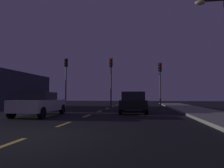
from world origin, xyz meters
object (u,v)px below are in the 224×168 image
car_stopped_ahead (133,102)px  traffic_signal_right (160,76)px  traffic_signal_center (111,73)px  street_lamp_right (221,45)px  car_adjacent_lane (40,104)px  traffic_signal_left (66,73)px

car_stopped_ahead → traffic_signal_right: bearing=68.4°
traffic_signal_center → street_lamp_right: bearing=-53.5°
traffic_signal_center → car_adjacent_lane: traffic_signal_center is taller
car_adjacent_lane → car_stopped_ahead: bearing=32.1°
traffic_signal_left → car_adjacent_lane: 10.46m
traffic_signal_center → traffic_signal_right: size_ratio=1.13×
traffic_signal_center → car_stopped_ahead: (2.60, -6.35, -2.88)m
traffic_signal_center → car_stopped_ahead: size_ratio=1.25×
traffic_signal_left → car_stopped_ahead: traffic_signal_left is taller
traffic_signal_left → traffic_signal_right: 10.13m
car_adjacent_lane → street_lamp_right: (10.37, -0.24, 3.20)m
car_adjacent_lane → traffic_signal_center: bearing=73.4°
car_stopped_ahead → car_adjacent_lane: 6.52m
traffic_signal_right → car_stopped_ahead: traffic_signal_right is taller
traffic_signal_center → traffic_signal_right: (5.11, -0.00, -0.38)m
car_stopped_ahead → traffic_signal_center: bearing=112.3°
traffic_signal_right → street_lamp_right: (2.34, -10.05, 0.68)m
traffic_signal_right → car_adjacent_lane: bearing=-129.3°
traffic_signal_left → street_lamp_right: size_ratio=0.82×
car_stopped_ahead → street_lamp_right: 6.88m
car_stopped_ahead → street_lamp_right: size_ratio=0.64×
traffic_signal_center → traffic_signal_left: bearing=180.0°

